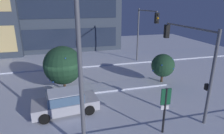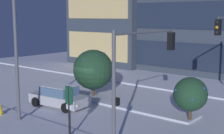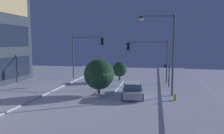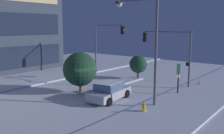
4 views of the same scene
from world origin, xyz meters
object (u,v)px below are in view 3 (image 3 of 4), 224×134
(car_near, at_px, (133,90))
(traffic_light_corner_near_right, at_px, (150,54))
(street_lamp_arched, at_px, (164,44))
(decorated_tree_median, at_px, (99,74))
(fire_hydrant, at_px, (175,98))
(traffic_light_corner_far_right, at_px, (85,49))
(decorated_tree_left_of_median, at_px, (120,69))
(construction_cone, at_px, (169,80))
(parking_info_sign, at_px, (169,73))

(car_near, bearing_deg, traffic_light_corner_near_right, -16.52)
(street_lamp_arched, bearing_deg, traffic_light_corner_near_right, -85.01)
(car_near, relative_size, decorated_tree_median, 1.19)
(car_near, xyz_separation_m, fire_hydrant, (-1.03, -4.03, -0.34))
(car_near, distance_m, street_lamp_arched, 5.51)
(traffic_light_corner_far_right, distance_m, decorated_tree_left_of_median, 5.93)
(traffic_light_corner_far_right, height_order, decorated_tree_left_of_median, traffic_light_corner_far_right)
(traffic_light_corner_far_right, bearing_deg, traffic_light_corner_near_right, -6.77)
(fire_hydrant, height_order, decorated_tree_left_of_median, decorated_tree_left_of_median)
(decorated_tree_median, xyz_separation_m, decorated_tree_left_of_median, (8.60, -0.73, -0.50))
(street_lamp_arched, distance_m, decorated_tree_median, 7.18)
(fire_hydrant, distance_m, construction_cone, 10.78)
(decorated_tree_left_of_median, distance_m, construction_cone, 7.07)
(decorated_tree_left_of_median, xyz_separation_m, construction_cone, (1.13, -6.83, -1.43))
(traffic_light_corner_near_right, bearing_deg, street_lamp_arched, 101.57)
(traffic_light_corner_near_right, xyz_separation_m, decorated_tree_left_of_median, (0.68, 4.22, -2.30))
(traffic_light_corner_near_right, relative_size, parking_info_sign, 2.05)
(traffic_light_corner_far_right, bearing_deg, street_lamp_arched, -37.56)
(car_near, height_order, traffic_light_corner_far_right, traffic_light_corner_far_right)
(traffic_light_corner_near_right, xyz_separation_m, traffic_light_corner_far_right, (1.12, 9.44, 0.49))
(car_near, bearing_deg, parking_info_sign, -42.71)
(construction_cone, bearing_deg, traffic_light_corner_far_right, 93.28)
(car_near, height_order, parking_info_sign, parking_info_sign)
(parking_info_sign, distance_m, decorated_tree_median, 8.89)
(street_lamp_arched, bearing_deg, car_near, 6.00)
(street_lamp_arched, height_order, decorated_tree_left_of_median, street_lamp_arched)
(street_lamp_arched, xyz_separation_m, decorated_tree_median, (-0.63, 6.44, -3.11))
(decorated_tree_left_of_median, bearing_deg, parking_info_sign, -118.19)
(decorated_tree_median, bearing_deg, decorated_tree_left_of_median, -4.84)
(traffic_light_corner_near_right, bearing_deg, traffic_light_corner_far_right, -6.77)
(car_near, distance_m, construction_cone, 10.58)
(traffic_light_corner_far_right, xyz_separation_m, construction_cone, (0.69, -12.05, -4.22))
(fire_hydrant, distance_m, decorated_tree_left_of_median, 11.88)
(traffic_light_corner_far_right, relative_size, construction_cone, 11.67)
(construction_cone, bearing_deg, decorated_tree_left_of_median, 99.37)
(parking_info_sign, bearing_deg, fire_hydrant, 96.04)
(traffic_light_corner_far_right, bearing_deg, decorated_tree_median, -63.57)
(street_lamp_arched, bearing_deg, parking_info_sign, -107.35)
(fire_hydrant, relative_size, construction_cone, 1.40)
(decorated_tree_left_of_median, bearing_deg, traffic_light_corner_near_right, -99.20)
(traffic_light_corner_near_right, bearing_deg, decorated_tree_median, 57.97)
(traffic_light_corner_near_right, bearing_deg, car_near, 79.56)
(traffic_light_corner_near_right, relative_size, construction_cone, 10.40)
(car_near, height_order, construction_cone, car_near)
(traffic_light_corner_far_right, xyz_separation_m, parking_info_sign, (-3.95, -11.78, -2.70))
(parking_info_sign, xyz_separation_m, decorated_tree_median, (-5.08, 7.29, 0.41))
(car_near, relative_size, parking_info_sign, 1.60)
(traffic_light_corner_near_right, bearing_deg, fire_hydrant, 105.97)
(traffic_light_corner_near_right, height_order, parking_info_sign, traffic_light_corner_near_right)
(street_lamp_arched, relative_size, decorated_tree_median, 2.17)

